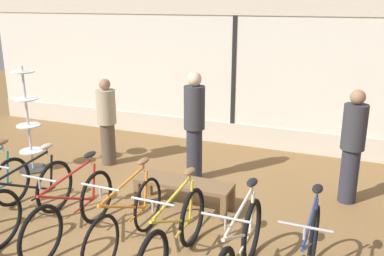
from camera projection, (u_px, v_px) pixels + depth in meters
ground_plane at (129, 247)px, 5.20m from camera, size 24.00×24.00×0.00m
shop_back_wall at (234, 65)px, 8.46m from camera, size 12.00×0.08×3.20m
bicycle_left at (29, 199)px, 5.52m from camera, size 0.46×1.76×1.06m
bicycle_center_left at (72, 211)px, 5.23m from camera, size 0.46×1.78×1.04m
bicycle_center at (127, 220)px, 5.03m from camera, size 0.46×1.77×1.04m
bicycle_center_right at (174, 236)px, 4.69m from camera, size 0.46×1.78×1.04m
bicycle_right at (239, 252)px, 4.38m from camera, size 0.46×1.80×1.05m
accessory_rack at (29, 129)px, 7.35m from camera, size 0.48×0.48×1.84m
display_bench at (184, 186)px, 6.09m from camera, size 1.40×0.44×0.41m
customer_near_rack at (107, 119)px, 7.62m from camera, size 0.54×0.55×1.57m
customer_by_window at (194, 124)px, 6.90m from camera, size 0.42×0.42×1.80m
customer_mid_floor at (353, 143)px, 6.14m from camera, size 0.39×0.52×1.69m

